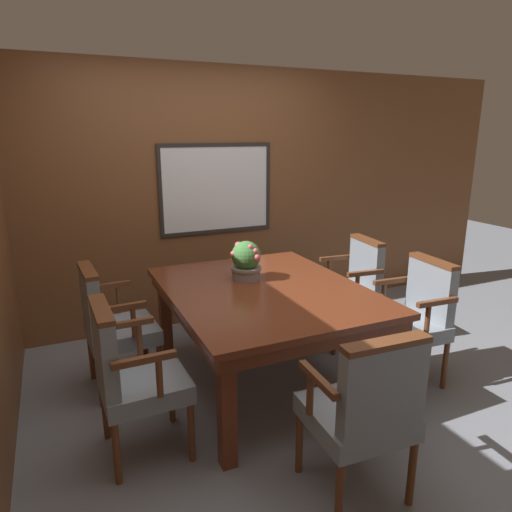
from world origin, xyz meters
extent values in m
plane|color=gray|center=(0.00, 0.00, 0.00)|extent=(14.00, 14.00, 0.00)
cube|color=brown|center=(0.00, 1.61, 1.23)|extent=(7.20, 0.06, 2.45)
cube|color=white|center=(0.19, 1.57, 1.32)|extent=(1.05, 0.01, 0.79)
cube|color=#282623|center=(0.19, 1.57, 1.73)|extent=(1.12, 0.02, 0.04)
cube|color=#282623|center=(0.19, 1.57, 0.91)|extent=(1.12, 0.02, 0.03)
cube|color=#282623|center=(-0.36, 1.57, 1.32)|extent=(0.04, 0.02, 0.79)
cube|color=#282623|center=(0.73, 1.57, 1.32)|extent=(0.03, 0.02, 0.79)
cube|color=maroon|center=(-0.51, -0.50, 0.36)|extent=(0.09, 0.09, 0.71)
cube|color=maroon|center=(0.64, -0.50, 0.36)|extent=(0.09, 0.09, 0.71)
cube|color=maroon|center=(-0.51, 0.96, 0.36)|extent=(0.09, 0.09, 0.71)
cube|color=maroon|center=(0.64, 0.96, 0.36)|extent=(0.09, 0.09, 0.71)
cube|color=maroon|center=(0.07, 0.23, 0.67)|extent=(1.29, 1.62, 0.09)
cube|color=maroon|center=(0.07, 0.23, 0.74)|extent=(1.35, 1.68, 0.04)
cylinder|color=brown|center=(0.84, 0.81, 0.19)|extent=(0.04, 0.04, 0.38)
cylinder|color=brown|center=(0.80, 0.39, 0.19)|extent=(0.04, 0.04, 0.38)
cylinder|color=brown|center=(1.25, 0.77, 0.19)|extent=(0.04, 0.04, 0.38)
cylinder|color=brown|center=(1.21, 0.35, 0.19)|extent=(0.04, 0.04, 0.38)
cube|color=gray|center=(1.03, 0.58, 0.43)|extent=(0.52, 0.52, 0.11)
cube|color=gray|center=(1.22, 0.56, 0.70)|extent=(0.12, 0.45, 0.43)
cube|color=brown|center=(1.22, 0.56, 0.93)|extent=(0.13, 0.45, 0.03)
cylinder|color=brown|center=(1.01, 0.83, 0.60)|extent=(0.04, 0.04, 0.23)
cube|color=brown|center=(1.08, 0.83, 0.72)|extent=(0.33, 0.07, 0.04)
cylinder|color=brown|center=(0.97, 0.34, 0.60)|extent=(0.04, 0.04, 0.23)
cube|color=brown|center=(1.04, 0.33, 0.72)|extent=(0.33, 0.07, 0.04)
cylinder|color=brown|center=(0.26, -0.73, 0.19)|extent=(0.04, 0.04, 0.38)
cylinder|color=brown|center=(-0.16, -0.71, 0.19)|extent=(0.04, 0.04, 0.38)
cylinder|color=brown|center=(0.24, -1.15, 0.19)|extent=(0.04, 0.04, 0.38)
cylinder|color=brown|center=(-0.18, -1.13, 0.19)|extent=(0.04, 0.04, 0.38)
cube|color=gray|center=(0.04, -0.93, 0.43)|extent=(0.50, 0.50, 0.11)
cube|color=gray|center=(0.03, -1.13, 0.70)|extent=(0.45, 0.10, 0.43)
cube|color=brown|center=(0.03, -1.13, 0.93)|extent=(0.45, 0.11, 0.03)
cylinder|color=brown|center=(0.29, -0.91, 0.60)|extent=(0.04, 0.04, 0.23)
cube|color=brown|center=(0.29, -0.98, 0.72)|extent=(0.05, 0.33, 0.04)
cylinder|color=brown|center=(-0.21, -0.88, 0.60)|extent=(0.04, 0.04, 0.23)
cube|color=brown|center=(-0.21, -0.95, 0.72)|extent=(0.05, 0.33, 0.04)
cylinder|color=brown|center=(-0.68, -0.38, 0.19)|extent=(0.04, 0.04, 0.38)
cylinder|color=brown|center=(-0.69, 0.04, 0.19)|extent=(0.04, 0.04, 0.38)
cylinder|color=brown|center=(-1.09, -0.39, 0.19)|extent=(0.04, 0.04, 0.38)
cylinder|color=brown|center=(-1.11, 0.03, 0.19)|extent=(0.04, 0.04, 0.38)
cube|color=gray|center=(-0.89, -0.18, 0.43)|extent=(0.49, 0.49, 0.11)
cube|color=gray|center=(-1.09, -0.18, 0.70)|extent=(0.09, 0.45, 0.43)
cube|color=brown|center=(-1.09, -0.18, 0.93)|extent=(0.10, 0.45, 0.03)
cylinder|color=brown|center=(-0.85, -0.43, 0.60)|extent=(0.04, 0.04, 0.23)
cube|color=brown|center=(-0.92, -0.43, 0.72)|extent=(0.33, 0.04, 0.04)
cylinder|color=brown|center=(-0.86, 0.07, 0.60)|extent=(0.04, 0.04, 0.23)
cube|color=brown|center=(-0.93, 0.07, 0.72)|extent=(0.33, 0.04, 0.04)
cylinder|color=brown|center=(-0.68, 0.42, 0.19)|extent=(0.04, 0.04, 0.38)
cylinder|color=brown|center=(-0.70, 0.84, 0.19)|extent=(0.04, 0.04, 0.38)
cylinder|color=brown|center=(-1.09, 0.39, 0.19)|extent=(0.04, 0.04, 0.38)
cylinder|color=brown|center=(-1.12, 0.81, 0.19)|extent=(0.04, 0.04, 0.38)
cube|color=gray|center=(-0.90, 0.62, 0.43)|extent=(0.50, 0.51, 0.11)
cube|color=gray|center=(-1.10, 0.60, 0.70)|extent=(0.11, 0.45, 0.43)
cube|color=brown|center=(-1.10, 0.60, 0.93)|extent=(0.11, 0.45, 0.03)
cylinder|color=brown|center=(-0.85, 0.37, 0.60)|extent=(0.04, 0.04, 0.23)
cube|color=brown|center=(-0.92, 0.36, 0.72)|extent=(0.33, 0.06, 0.04)
cylinder|color=brown|center=(-0.88, 0.87, 0.60)|extent=(0.04, 0.04, 0.23)
cube|color=brown|center=(-0.95, 0.86, 0.72)|extent=(0.33, 0.06, 0.04)
cylinder|color=brown|center=(0.85, 0.05, 0.19)|extent=(0.04, 0.04, 0.38)
cylinder|color=brown|center=(0.83, -0.37, 0.19)|extent=(0.04, 0.04, 0.38)
cylinder|color=brown|center=(1.27, 0.03, 0.19)|extent=(0.04, 0.04, 0.38)
cylinder|color=brown|center=(1.24, -0.39, 0.19)|extent=(0.04, 0.04, 0.38)
cube|color=gray|center=(1.05, -0.17, 0.43)|extent=(0.50, 0.51, 0.11)
cube|color=gray|center=(1.25, -0.18, 0.70)|extent=(0.11, 0.45, 0.43)
cube|color=brown|center=(1.25, -0.18, 0.93)|extent=(0.11, 0.45, 0.03)
cylinder|color=brown|center=(1.03, 0.08, 0.60)|extent=(0.04, 0.04, 0.23)
cube|color=brown|center=(1.10, 0.08, 0.72)|extent=(0.33, 0.06, 0.04)
cylinder|color=brown|center=(1.00, -0.42, 0.60)|extent=(0.04, 0.04, 0.23)
cube|color=brown|center=(1.07, -0.42, 0.72)|extent=(0.33, 0.06, 0.04)
cylinder|color=gray|center=(0.03, 0.47, 0.81)|extent=(0.22, 0.22, 0.10)
cylinder|color=gray|center=(0.03, 0.47, 0.85)|extent=(0.23, 0.23, 0.02)
sphere|color=#427F3D|center=(0.03, 0.47, 0.94)|extent=(0.22, 0.22, 0.22)
sphere|color=#EA5474|center=(0.03, 0.41, 1.03)|extent=(0.04, 0.04, 0.04)
sphere|color=#E16870|center=(-0.03, 0.56, 0.94)|extent=(0.04, 0.04, 0.04)
sphere|color=#DB5C60|center=(0.06, 0.39, 0.99)|extent=(0.04, 0.04, 0.04)
sphere|color=#D36868|center=(-0.08, 0.47, 0.97)|extent=(0.05, 0.05, 0.05)
sphere|color=#DE575A|center=(0.03, 0.57, 0.99)|extent=(0.06, 0.06, 0.06)
sphere|color=#EE516D|center=(-0.01, 0.55, 1.01)|extent=(0.06, 0.06, 0.06)
sphere|color=#EC5E74|center=(0.07, 0.38, 0.95)|extent=(0.05, 0.05, 0.05)
camera|label=1|loc=(-1.26, -2.59, 1.84)|focal=32.00mm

